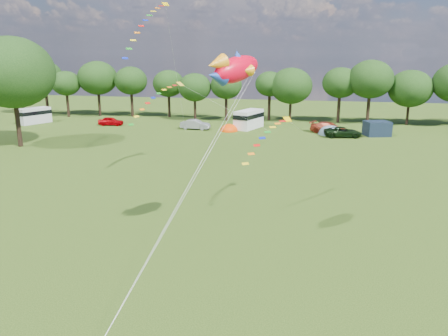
% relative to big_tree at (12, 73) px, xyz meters
% --- Properties ---
extents(ground_plane, '(180.00, 180.00, 0.00)m').
position_rel_big_tree_xyz_m(ground_plane, '(30.00, -28.00, -9.02)').
color(ground_plane, black).
rests_on(ground_plane, ground).
extents(tree_line, '(102.98, 10.98, 10.27)m').
position_rel_big_tree_xyz_m(tree_line, '(35.30, 26.99, -2.67)').
color(tree_line, black).
rests_on(tree_line, ground).
extents(big_tree, '(10.00, 10.00, 13.28)m').
position_rel_big_tree_xyz_m(big_tree, '(0.00, 0.00, 0.00)').
color(big_tree, black).
rests_on(big_tree, ground).
extents(car_a, '(4.18, 2.01, 1.35)m').
position_rel_big_tree_xyz_m(car_a, '(3.77, 17.40, -8.34)').
color(car_a, '#AF0006').
rests_on(car_a, ground).
extents(car_b, '(4.25, 1.73, 1.48)m').
position_rel_big_tree_xyz_m(car_b, '(18.04, 16.53, -8.28)').
color(car_b, gray).
rests_on(car_b, ground).
extents(car_c, '(5.73, 4.03, 1.59)m').
position_rel_big_tree_xyz_m(car_c, '(37.91, 17.13, -8.23)').
color(car_c, maroon).
rests_on(car_c, ground).
extents(car_d, '(5.51, 3.17, 1.42)m').
position_rel_big_tree_xyz_m(car_d, '(39.70, 14.49, -8.31)').
color(car_d, black).
rests_on(car_d, ground).
extents(campervan_a, '(4.08, 5.66, 2.55)m').
position_rel_big_tree_xyz_m(campervan_a, '(-9.49, 16.76, -7.65)').
color(campervan_a, silver).
rests_on(campervan_a, ground).
extents(campervan_c, '(4.19, 6.19, 2.80)m').
position_rel_big_tree_xyz_m(campervan_c, '(25.88, 19.05, -7.52)').
color(campervan_c, silver).
rests_on(campervan_c, ground).
extents(tent_orange, '(2.66, 2.91, 2.08)m').
position_rel_big_tree_xyz_m(tent_orange, '(23.35, 16.13, -9.00)').
color(tent_orange, '#ED3E01').
rests_on(tent_orange, ground).
extents(tent_greyblue, '(3.47, 3.80, 2.58)m').
position_rel_big_tree_xyz_m(tent_greyblue, '(38.08, 16.25, -9.00)').
color(tent_greyblue, slate).
rests_on(tent_greyblue, ground).
extents(awning_navy, '(3.89, 3.48, 2.04)m').
position_rel_big_tree_xyz_m(awning_navy, '(44.44, 16.53, -8.00)').
color(awning_navy, '#141F2F').
rests_on(awning_navy, ground).
extents(fish_kite, '(3.05, 3.77, 2.08)m').
position_rel_big_tree_xyz_m(fish_kite, '(31.21, -23.60, 1.45)').
color(fish_kite, red).
rests_on(fish_kite, ground).
extents(streamer_kite_a, '(3.42, 5.65, 5.79)m').
position_rel_big_tree_xyz_m(streamer_kite_a, '(18.52, -2.54, 5.44)').
color(streamer_kite_a, '#DDB103').
rests_on(streamer_kite_a, ground).
extents(streamer_kite_b, '(4.22, 4.78, 3.83)m').
position_rel_big_tree_xyz_m(streamer_kite_b, '(21.00, -6.81, -1.77)').
color(streamer_kite_b, gold).
rests_on(streamer_kite_b, ground).
extents(streamer_kite_c, '(3.13, 4.88, 2.78)m').
position_rel_big_tree_xyz_m(streamer_kite_c, '(32.62, -15.63, -3.33)').
color(streamer_kite_c, '#E8B801').
rests_on(streamer_kite_c, ground).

